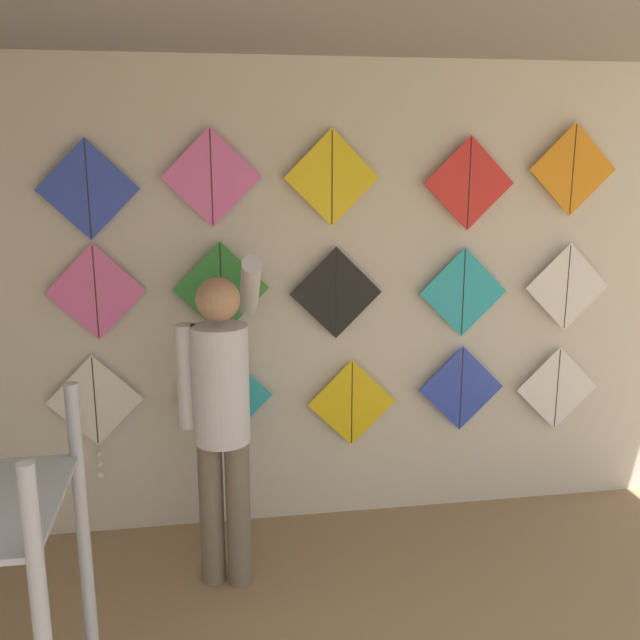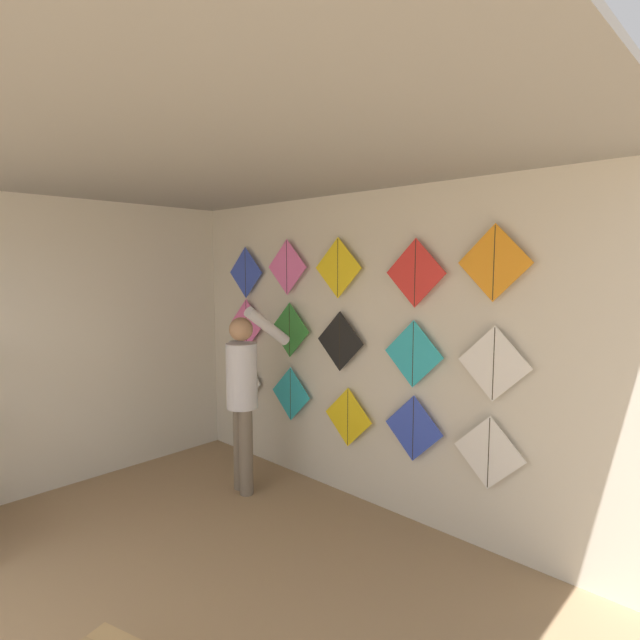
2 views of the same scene
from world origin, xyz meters
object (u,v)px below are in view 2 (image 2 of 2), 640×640
kite_3 (413,428)px  kite_7 (340,341)px  kite_4 (489,453)px  kite_1 (291,394)px  kite_8 (413,354)px  shopkeeper (243,388)px  kite_5 (246,324)px  kite_9 (494,364)px  kite_13 (415,273)px  kite_10 (246,273)px  kite_6 (290,330)px  kite_14 (494,263)px  kite_12 (338,268)px  kite_2 (348,417)px  kite_11 (287,267)px  kite_0 (245,384)px

kite_3 → kite_7: (-0.81, 0.00, 0.64)m
kite_3 → kite_4: size_ratio=1.00×
kite_1 → kite_8: (1.46, 0.00, 0.59)m
shopkeeper → kite_4: size_ratio=3.23×
kite_5 → kite_9: bearing=0.0°
kite_5 → shopkeeper: bearing=-40.7°
kite_13 → kite_9: bearing=0.0°
kite_10 → kite_7: bearing=0.0°
shopkeeper → kite_6: size_ratio=3.23×
kite_9 → kite_14: 0.72m
kite_1 → kite_13: kite_13 is taller
kite_7 → kite_12: size_ratio=1.00×
kite_10 → kite_12: (1.35, 0.00, 0.05)m
shopkeeper → kite_12: (0.68, 0.58, 1.13)m
kite_8 → kite_10: bearing=180.0°
kite_13 → kite_12: bearing=180.0°
kite_2 → kite_9: size_ratio=1.00×
kite_1 → kite_12: (0.64, 0.00, 1.29)m
kite_11 → kite_13: bearing=0.0°
kite_1 → kite_10: bearing=180.0°
kite_2 → kite_6: bearing=180.0°
shopkeeper → kite_6: shopkeeper is taller
kite_1 → kite_9: bearing=0.0°
kite_9 → kite_12: (-1.50, 0.00, 0.68)m
kite_12 → kite_13: bearing=0.0°
kite_0 → kite_8: 2.30m
kite_6 → kite_10: (-0.70, 0.00, 0.57)m
kite_5 → kite_10: size_ratio=1.00×
kite_4 → kite_2: bearing=180.0°
kite_7 → kite_12: (-0.03, 0.00, 0.67)m
kite_1 → kite_2: kite_1 is taller
kite_2 → kite_11: kite_11 is taller
kite_2 → kite_5: kite_5 is taller
kite_7 → kite_3: bearing=0.0°
kite_3 → kite_12: size_ratio=1.00×
kite_2 → kite_10: kite_10 is taller
shopkeeper → kite_0: shopkeeper is taller
shopkeeper → kite_5: shopkeeper is taller
kite_0 → kite_2: 1.53m
kite_2 → kite_5: bearing=180.0°
kite_10 → kite_14: (2.82, 0.00, 0.09)m
kite_9 → kite_10: (-2.84, 0.00, 0.63)m
kite_3 → kite_9: 0.91m
kite_11 → kite_1: bearing=0.0°
kite_7 → kite_0: bearing=-180.0°
kite_2 → kite_5: (-1.48, 0.00, 0.74)m
kite_3 → kite_9: kite_9 is taller
kite_5 → kite_8: kite_5 is taller
kite_6 → kite_13: 1.58m
kite_4 → kite_8: kite_8 is taller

